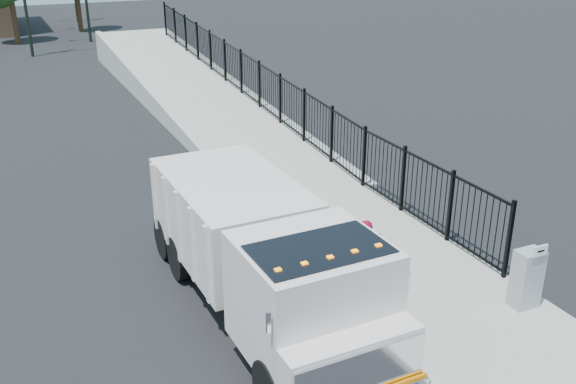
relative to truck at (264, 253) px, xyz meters
name	(u,v)px	position (x,y,z in m)	size (l,w,h in m)	color
ground	(319,275)	(1.77, 1.03, -1.45)	(120.00, 120.00, 0.00)	black
sidewalk	(444,296)	(3.70, -0.97, -1.39)	(3.55, 12.00, 0.12)	#9E998E
curb	(366,317)	(1.77, -0.97, -1.37)	(0.30, 12.00, 0.16)	#ADAAA3
ramp	(196,102)	(3.90, 17.03, -1.45)	(3.95, 24.00, 1.70)	#9E998E
iron_fence	(260,100)	(5.32, 13.03, -0.55)	(0.10, 28.00, 1.80)	black
truck	(264,253)	(0.00, 0.00, 0.00)	(2.63, 7.60, 2.59)	black
worker	(365,256)	(2.23, -0.12, -0.52)	(0.60, 0.39, 1.64)	maroon
utility_cabinet	(526,278)	(4.87, -2.01, -0.71)	(0.55, 0.40, 1.25)	gray
arrow_sign	(540,251)	(4.87, -2.23, 0.03)	(0.35, 0.04, 0.22)	white
debris	(374,232)	(3.90, 2.10, -1.29)	(0.33, 0.33, 0.08)	silver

